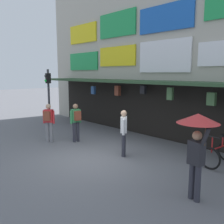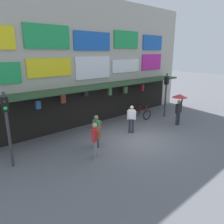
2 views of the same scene
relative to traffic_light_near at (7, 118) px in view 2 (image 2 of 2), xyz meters
The scene contains 9 objects.
ground_plane 6.66m from the traffic_light_near, 14.92° to the right, with size 80.00×80.00×0.00m, color slate.
shopfront 7.00m from the traffic_light_near, 25.81° to the left, with size 18.00×2.60×8.00m.
traffic_light_near is the anchor object (origin of this frame).
traffic_light_far 10.86m from the traffic_light_near, ahead, with size 0.31×0.34×3.20m.
bicycle_parked 9.56m from the traffic_light_near, ahead, with size 0.82×1.22×1.05m.
pedestrian_in_blue 6.71m from the traffic_light_near, ahead, with size 0.40×0.42×1.68m.
pedestrian_in_yellow 3.73m from the traffic_light_near, 29.11° to the right, with size 0.48×0.47×1.68m.
pedestrian_with_umbrella 10.08m from the traffic_light_near, ahead, with size 0.96×0.96×2.08m.
pedestrian_in_green 4.11m from the traffic_light_near, 12.14° to the right, with size 0.38×0.53×1.68m.
Camera 2 is at (-8.34, -7.25, 4.69)m, focal length 34.32 mm.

